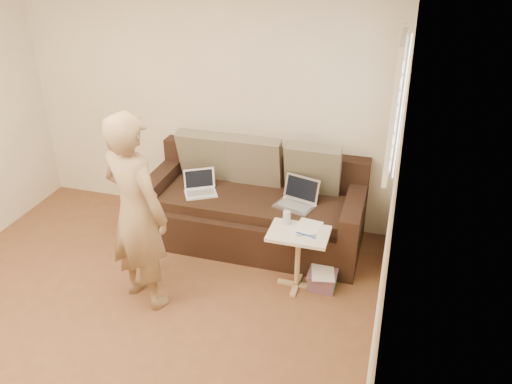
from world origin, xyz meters
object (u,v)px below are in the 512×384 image
drinking_glass (287,218)px  striped_box (322,279)px  laptop_white (201,194)px  person (136,212)px  side_table (298,259)px  laptop_silver (294,207)px  sofa (253,204)px

drinking_glass → striped_box: size_ratio=0.46×
laptop_white → drinking_glass: size_ratio=2.63×
laptop_white → person: person is taller
laptop_white → striped_box: (1.35, -0.46, -0.44)m
side_table → striped_box: (0.23, 0.05, -0.21)m
person → side_table: (1.25, 0.54, -0.59)m
laptop_white → side_table: size_ratio=0.54×
laptop_silver → laptop_white: size_ratio=1.17×
laptop_silver → laptop_white: bearing=-163.2°
laptop_white → drinking_glass: bearing=-52.1°
drinking_glass → laptop_silver: bearing=92.7°
sofa → drinking_glass: 0.73m
person → drinking_glass: size_ratio=14.64×
sofa → laptop_silver: size_ratio=5.98×
side_table → striped_box: 0.31m
sofa → striped_box: bearing=-34.7°
laptop_white → person: bearing=-126.9°
sofa → side_table: (0.60, -0.62, -0.13)m
sofa → drinking_glass: (0.46, -0.52, 0.22)m
person → side_table: person is taller
laptop_silver → side_table: laptop_silver is taller
laptop_silver → person: size_ratio=0.21×
drinking_glass → striped_box: bearing=-9.3°
laptop_silver → striped_box: (0.38, -0.48, -0.44)m
laptop_silver → laptop_white: 0.97m
person → laptop_silver: bearing=-115.0°
laptop_white → side_table: 1.26m
side_table → drinking_glass: bearing=141.1°
person → striped_box: (1.48, 0.59, -0.80)m
side_table → drinking_glass: size_ratio=4.84×
person → sofa: bearing=-98.5°
sofa → laptop_silver: (0.44, -0.10, 0.10)m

